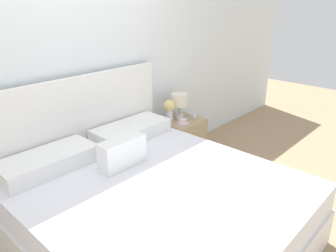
# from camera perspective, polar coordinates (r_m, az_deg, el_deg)

# --- Properties ---
(ground_plane) EXTENTS (12.00, 12.00, 0.00)m
(ground_plane) POSITION_cam_1_polar(r_m,az_deg,el_deg) (3.54, -14.34, -11.24)
(ground_plane) COLOR tan
(wall_back) EXTENTS (8.00, 0.06, 2.60)m
(wall_back) POSITION_cam_1_polar(r_m,az_deg,el_deg) (3.12, -17.27, 9.89)
(wall_back) COLOR white
(wall_back) RESTS_ON ground_plane
(bed) EXTENTS (1.91, 2.10, 1.22)m
(bed) POSITION_cam_1_polar(r_m,az_deg,el_deg) (2.73, -3.19, -13.72)
(bed) COLOR white
(bed) RESTS_ON ground_plane
(nightstand) EXTENTS (0.49, 0.42, 0.51)m
(nightstand) POSITION_cam_1_polar(r_m,az_deg,el_deg) (4.02, 2.48, -2.32)
(nightstand) COLOR tan
(nightstand) RESTS_ON ground_plane
(table_lamp) EXTENTS (0.20, 0.20, 0.31)m
(table_lamp) POSITION_cam_1_polar(r_m,az_deg,el_deg) (3.91, 1.99, 4.33)
(table_lamp) COLOR white
(table_lamp) RESTS_ON nightstand
(flower_vase) EXTENTS (0.13, 0.13, 0.28)m
(flower_vase) POSITION_cam_1_polar(r_m,az_deg,el_deg) (3.79, 0.25, 3.01)
(flower_vase) COLOR silver
(flower_vase) RESTS_ON nightstand
(teacup) EXTENTS (0.13, 0.13, 0.05)m
(teacup) POSITION_cam_1_polar(r_m,az_deg,el_deg) (3.82, 2.58, 0.82)
(teacup) COLOR white
(teacup) RESTS_ON nightstand
(alarm_clock) EXTENTS (0.07, 0.04, 0.06)m
(alarm_clock) POSITION_cam_1_polar(r_m,az_deg,el_deg) (3.98, 4.47, 1.74)
(alarm_clock) COLOR silver
(alarm_clock) RESTS_ON nightstand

